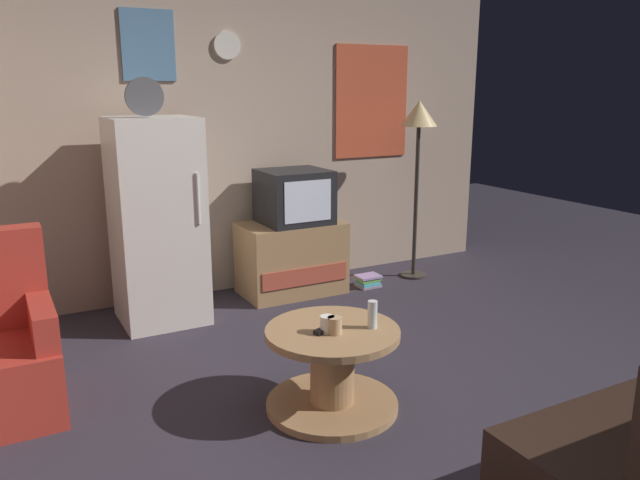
# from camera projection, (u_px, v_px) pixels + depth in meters

# --- Properties ---
(ground_plane) EXTENTS (12.00, 12.00, 0.00)m
(ground_plane) POSITION_uv_depth(u_px,v_px,m) (394.00, 409.00, 3.39)
(ground_plane) COLOR #2D2833
(wall_with_art) EXTENTS (5.20, 0.12, 2.76)m
(wall_with_art) POSITION_uv_depth(u_px,v_px,m) (230.00, 127.00, 5.15)
(wall_with_art) COLOR tan
(wall_with_art) RESTS_ON ground_plane
(fridge) EXTENTS (0.60, 0.62, 1.77)m
(fridge) POSITION_uv_depth(u_px,v_px,m) (157.00, 221.00, 4.53)
(fridge) COLOR silver
(fridge) RESTS_ON ground_plane
(tv_stand) EXTENTS (0.84, 0.53, 0.60)m
(tv_stand) POSITION_uv_depth(u_px,v_px,m) (291.00, 258.00, 5.24)
(tv_stand) COLOR #9E754C
(tv_stand) RESTS_ON ground_plane
(crt_tv) EXTENTS (0.54, 0.51, 0.44)m
(crt_tv) POSITION_uv_depth(u_px,v_px,m) (294.00, 197.00, 5.13)
(crt_tv) COLOR black
(crt_tv) RESTS_ON tv_stand
(standing_lamp) EXTENTS (0.32, 0.32, 1.59)m
(standing_lamp) POSITION_uv_depth(u_px,v_px,m) (419.00, 128.00, 5.44)
(standing_lamp) COLOR #332D28
(standing_lamp) RESTS_ON ground_plane
(coffee_table) EXTENTS (0.72, 0.72, 0.46)m
(coffee_table) POSITION_uv_depth(u_px,v_px,m) (332.00, 369.00, 3.35)
(coffee_table) COLOR #9E754C
(coffee_table) RESTS_ON ground_plane
(wine_glass) EXTENTS (0.05, 0.05, 0.15)m
(wine_glass) POSITION_uv_depth(u_px,v_px,m) (372.00, 314.00, 3.30)
(wine_glass) COLOR silver
(wine_glass) RESTS_ON coffee_table
(mug_ceramic_white) EXTENTS (0.08, 0.08, 0.09)m
(mug_ceramic_white) POSITION_uv_depth(u_px,v_px,m) (327.00, 324.00, 3.24)
(mug_ceramic_white) COLOR silver
(mug_ceramic_white) RESTS_ON coffee_table
(mug_ceramic_tan) EXTENTS (0.08, 0.08, 0.09)m
(mug_ceramic_tan) POSITION_uv_depth(u_px,v_px,m) (335.00, 326.00, 3.22)
(mug_ceramic_tan) COLOR tan
(mug_ceramic_tan) RESTS_ON coffee_table
(remote_control) EXTENTS (0.16, 0.10, 0.02)m
(remote_control) POSITION_uv_depth(u_px,v_px,m) (325.00, 329.00, 3.26)
(remote_control) COLOR black
(remote_control) RESTS_ON coffee_table
(book_stack) EXTENTS (0.21, 0.16, 0.10)m
(book_stack) POSITION_uv_depth(u_px,v_px,m) (368.00, 281.00, 5.45)
(book_stack) COLOR #988499
(book_stack) RESTS_ON ground_plane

